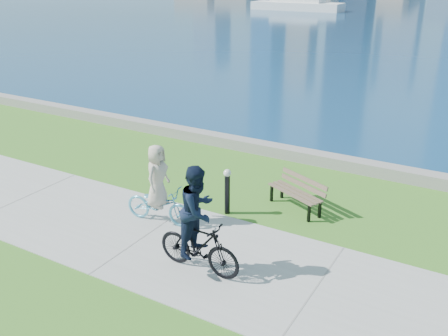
% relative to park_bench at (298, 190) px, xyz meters
% --- Properties ---
extents(ground, '(320.00, 320.00, 0.00)m').
position_rel_park_bench_xyz_m(ground, '(1.61, -3.04, -0.49)').
color(ground, '#326A1B').
rests_on(ground, ground).
extents(concrete_path, '(80.00, 3.50, 0.02)m').
position_rel_park_bench_xyz_m(concrete_path, '(1.61, -3.04, -0.48)').
color(concrete_path, '#999A95').
rests_on(concrete_path, ground).
extents(seawall, '(90.00, 0.50, 0.35)m').
position_rel_park_bench_xyz_m(seawall, '(1.61, 3.16, -0.32)').
color(seawall, gray).
rests_on(seawall, ground).
extents(ferry_near, '(12.67, 3.62, 1.72)m').
position_rel_park_bench_xyz_m(ferry_near, '(-23.81, 57.40, 0.22)').
color(ferry_near, white).
rests_on(ferry_near, ground).
extents(park_bench, '(1.64, 1.14, 0.81)m').
position_rel_park_bench_xyz_m(park_bench, '(0.00, 0.00, 0.00)').
color(park_bench, black).
rests_on(park_bench, ground).
extents(bollard_lamp, '(0.19, 0.19, 1.16)m').
position_rel_park_bench_xyz_m(bollard_lamp, '(-1.37, -1.12, 0.17)').
color(bollard_lamp, black).
rests_on(bollard_lamp, ground).
extents(cyclist_woman, '(0.78, 1.75, 1.91)m').
position_rel_park_bench_xyz_m(cyclist_woman, '(-2.52, -2.33, 0.24)').
color(cyclist_woman, '#53ACCA').
rests_on(cyclist_woman, ground).
extents(cyclist_man, '(0.68, 1.82, 2.22)m').
position_rel_park_bench_xyz_m(cyclist_man, '(-0.60, -3.58, 0.46)').
color(cyclist_man, black).
rests_on(cyclist_man, ground).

